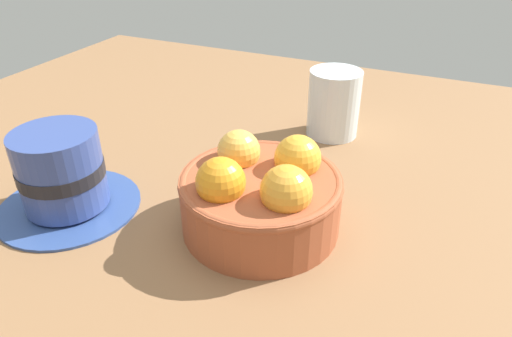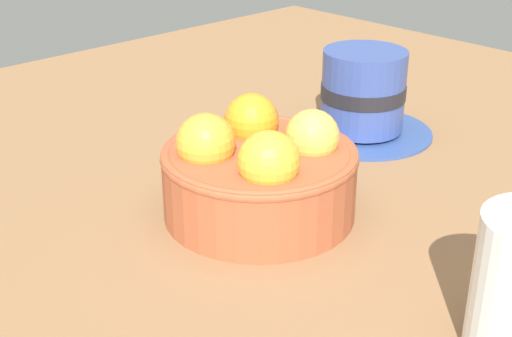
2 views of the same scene
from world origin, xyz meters
TOP-DOWN VIEW (x-y plane):
  - ground_plane at (0.00, 0.00)cm, footprint 120.75×107.19cm
  - terracotta_bowl at (-0.04, 0.02)cm, footprint 15.82×15.82cm
  - coffee_cup at (19.96, 5.44)cm, footprint 14.86×14.86cm
  - water_glass at (-0.52, -23.39)cm, footprint 7.02×7.02cm

SIDE VIEW (x-z plane):
  - ground_plane at x=0.00cm, z-range -4.19..0.00cm
  - terracotta_bowl at x=-0.04cm, z-range -0.61..8.38cm
  - coffee_cup at x=19.96cm, z-range -0.41..8.48cm
  - water_glass at x=-0.52cm, z-range 0.00..9.05cm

